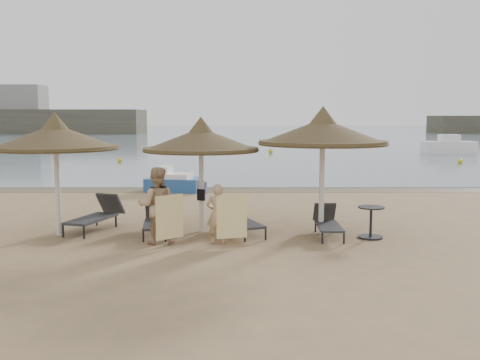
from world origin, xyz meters
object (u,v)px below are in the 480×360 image
object	(u,v)px
person_right	(217,209)
lounger_near_left	(156,220)
lounger_near_right	(240,219)
lounger_far_left	(97,214)
palapa_left	(55,138)
person_left	(157,199)
palapa_right	(323,132)
side_table	(371,223)
lounger_far_right	(328,222)
pedal_boat	(173,182)
palapa_center	(201,140)

from	to	relation	value
person_right	lounger_near_left	bearing A→B (deg)	-36.41
lounger_near_right	lounger_far_left	bearing A→B (deg)	151.94
palapa_left	lounger_near_left	xyz separation A→B (m)	(2.45, 0.20, -2.14)
person_left	lounger_near_left	bearing A→B (deg)	-85.03
lounger_near_left	palapa_right	bearing A→B (deg)	-6.75
lounger_near_right	person_left	world-z (taller)	person_left
lounger_near_left	side_table	distance (m)	5.48
palapa_right	lounger_far_left	world-z (taller)	palapa_right
lounger_far_right	side_table	distance (m)	1.07
person_right	pedal_boat	bearing A→B (deg)	-78.22
person_left	person_right	world-z (taller)	person_left
palapa_left	lounger_near_right	xyz separation A→B (m)	(4.64, 0.28, -2.12)
person_right	lounger_far_left	bearing A→B (deg)	-28.21
side_table	person_right	size ratio (longest dim) A/B	0.47
lounger_near_left	side_table	xyz separation A→B (m)	(5.45, -0.52, 0.02)
lounger_far_left	pedal_boat	world-z (taller)	pedal_boat
lounger_near_left	person_right	bearing A→B (deg)	-41.36
palapa_left	lounger_near_right	size ratio (longest dim) A/B	1.64
palapa_left	lounger_near_left	distance (m)	3.25
lounger_far_left	person_right	bearing A→B (deg)	-8.77
lounger_near_right	person_right	world-z (taller)	person_right
lounger_far_right	side_table	size ratio (longest dim) A/B	2.18
person_left	lounger_far_right	bearing A→B (deg)	-173.72
palapa_left	lounger_near_left	bearing A→B (deg)	4.77
palapa_center	palapa_right	size ratio (longest dim) A/B	0.92
person_right	lounger_near_right	bearing A→B (deg)	-116.00
side_table	person_left	bearing A→B (deg)	-173.71
lounger_far_left	side_table	world-z (taller)	lounger_far_left
lounger_near_right	pedal_boat	xyz separation A→B (m)	(-2.69, 7.71, 0.00)
lounger_far_left	lounger_near_left	bearing A→B (deg)	0.76
person_left	pedal_boat	xyz separation A→B (m)	(-0.71, 8.89, -0.69)
pedal_boat	palapa_right	bearing A→B (deg)	-48.92
lounger_far_right	pedal_boat	size ratio (longest dim) A/B	0.74
lounger_far_right	side_table	world-z (taller)	side_table
lounger_far_left	person_left	world-z (taller)	person_left
person_left	pedal_boat	size ratio (longest dim) A/B	0.92
palapa_left	side_table	distance (m)	8.18
palapa_left	palapa_center	xyz separation A→B (m)	(3.62, 0.48, -0.09)
palapa_center	person_right	bearing A→B (deg)	-71.55
palapa_left	palapa_right	distance (m)	6.74
palapa_right	person_right	size ratio (longest dim) A/B	1.98
palapa_right	lounger_near_right	bearing A→B (deg)	177.73
palapa_center	side_table	world-z (taller)	palapa_center
person_left	person_right	bearing A→B (deg)	173.27
palapa_center	lounger_near_left	bearing A→B (deg)	-166.72
palapa_center	pedal_boat	world-z (taller)	palapa_center
lounger_near_right	side_table	distance (m)	3.32
palapa_center	pedal_boat	bearing A→B (deg)	102.56
palapa_right	pedal_boat	xyz separation A→B (m)	(-4.79, 7.80, -2.24)
palapa_left	lounger_far_right	world-z (taller)	palapa_left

